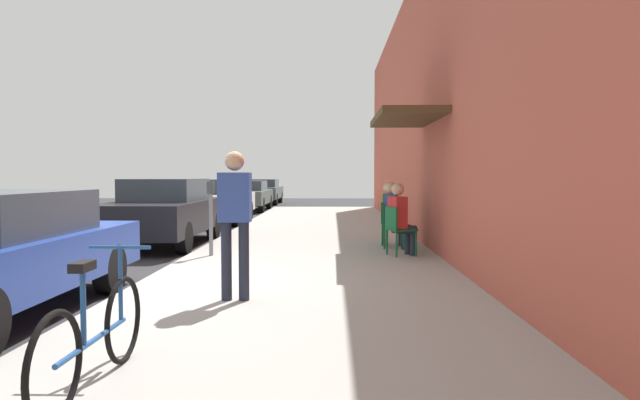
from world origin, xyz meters
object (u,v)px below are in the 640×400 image
(parking_meter, at_px, (211,212))
(cafe_chair_2, at_px, (388,220))
(parked_car_2, at_px, (218,200))
(cafe_chair_1, at_px, (391,222))
(parked_car_4, at_px, (263,191))
(seated_patron_1, at_px, (394,213))
(cafe_chair_0, at_px, (397,227))
(parked_car_3, at_px, (247,195))
(seated_patron_2, at_px, (391,211))
(pedestrian_standing, at_px, (235,213))
(bicycle_0, at_px, (94,335))
(parked_car_1, at_px, (165,211))
(seated_patron_0, at_px, (400,217))

(parking_meter, height_order, cafe_chair_2, parking_meter)
(parked_car_2, height_order, cafe_chair_1, parked_car_2)
(cafe_chair_2, bearing_deg, parking_meter, -154.34)
(parked_car_4, bearing_deg, seated_patron_1, -75.34)
(cafe_chair_0, xyz_separation_m, cafe_chair_2, (-0.00, 1.56, 0.00))
(seated_patron_1, bearing_deg, parked_car_4, 104.66)
(parked_car_2, xyz_separation_m, parked_car_3, (0.00, 6.18, -0.04))
(parked_car_2, bearing_deg, seated_patron_2, -53.14)
(cafe_chair_2, xyz_separation_m, seated_patron_2, (0.06, -0.01, 0.19))
(parked_car_2, height_order, pedestrian_standing, pedestrian_standing)
(parked_car_3, bearing_deg, cafe_chair_2, -69.12)
(bicycle_0, xyz_separation_m, seated_patron_2, (2.80, 7.74, 0.34))
(parked_car_1, relative_size, seated_patron_1, 3.41)
(parked_car_4, height_order, seated_patron_2, seated_patron_2)
(cafe_chair_1, distance_m, cafe_chair_2, 0.53)
(seated_patron_2, bearing_deg, seated_patron_0, -89.96)
(cafe_chair_0, bearing_deg, cafe_chair_2, 90.15)
(parked_car_3, bearing_deg, cafe_chair_0, -71.21)
(parked_car_3, xyz_separation_m, seated_patron_0, (4.92, -14.27, 0.12))
(seated_patron_2, distance_m, pedestrian_standing, 5.62)
(parked_car_2, xyz_separation_m, pedestrian_standing, (2.60, -11.67, 0.39))
(cafe_chair_1, bearing_deg, parked_car_2, 124.47)
(seated_patron_0, height_order, pedestrian_standing, pedestrian_standing)
(parked_car_1, distance_m, cafe_chair_2, 4.93)
(parked_car_3, xyz_separation_m, seated_patron_2, (4.92, -12.74, 0.12))
(cafe_chair_0, relative_size, seated_patron_1, 0.67)
(parked_car_1, xyz_separation_m, pedestrian_standing, (2.60, -5.91, 0.36))
(cafe_chair_2, bearing_deg, seated_patron_0, -87.74)
(parked_car_2, bearing_deg, parked_car_4, 90.00)
(cafe_chair_2, bearing_deg, seated_patron_2, -7.84)
(seated_patron_1, relative_size, seated_patron_2, 1.00)
(seated_patron_1, relative_size, pedestrian_standing, 0.76)
(parked_car_1, distance_m, parked_car_2, 5.75)
(seated_patron_0, distance_m, cafe_chair_1, 1.03)
(seated_patron_1, bearing_deg, parking_meter, -162.68)
(parked_car_2, xyz_separation_m, seated_patron_2, (4.92, -6.56, 0.08))
(parked_car_2, bearing_deg, seated_patron_1, -55.25)
(cafe_chair_0, height_order, cafe_chair_2, same)
(seated_patron_1, bearing_deg, pedestrian_standing, -116.86)
(parked_car_3, distance_m, pedestrian_standing, 18.05)
(parked_car_1, relative_size, parking_meter, 3.33)
(parked_car_1, relative_size, bicycle_0, 2.57)
(cafe_chair_2, height_order, seated_patron_2, seated_patron_2)
(bicycle_0, bearing_deg, pedestrian_standing, 79.60)
(cafe_chair_0, xyz_separation_m, seated_patron_1, (0.06, 1.02, 0.19))
(pedestrian_standing, bearing_deg, parked_car_2, 102.57)
(parked_car_1, bearing_deg, parked_car_2, 90.00)
(parked_car_4, height_order, cafe_chair_1, parked_car_4)
(parked_car_3, bearing_deg, parked_car_4, 90.00)
(parked_car_3, distance_m, bicycle_0, 20.60)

